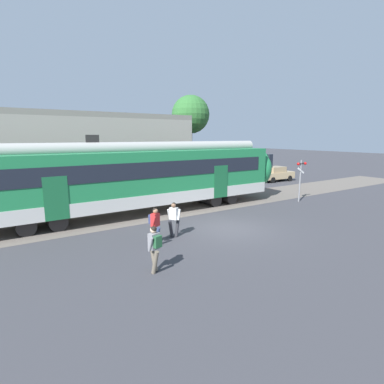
% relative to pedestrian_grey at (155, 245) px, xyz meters
% --- Properties ---
extents(ground_plane, '(160.00, 160.00, 0.00)m').
position_rel_pedestrian_grey_xyz_m(ground_plane, '(5.41, 2.51, -0.99)').
color(ground_plane, '#38383D').
extents(pedestrian_grey, '(0.53, 0.70, 1.67)m').
position_rel_pedestrian_grey_xyz_m(pedestrian_grey, '(0.00, 0.00, 0.00)').
color(pedestrian_grey, '#6B6051').
rests_on(pedestrian_grey, ground).
extents(pedestrian_red, '(0.51, 0.71, 1.67)m').
position_rel_pedestrian_grey_xyz_m(pedestrian_red, '(1.18, 2.41, 0.00)').
color(pedestrian_red, navy).
rests_on(pedestrian_red, ground).
extents(pedestrian_white, '(0.71, 0.50, 1.67)m').
position_rel_pedestrian_grey_xyz_m(pedestrian_white, '(2.39, 2.88, -0.03)').
color(pedestrian_white, '#28282D').
rests_on(pedestrian_white, ground).
extents(parked_car_red, '(4.02, 1.79, 1.54)m').
position_rel_pedestrian_grey_xyz_m(parked_car_red, '(14.95, 12.27, -0.21)').
color(parked_car_red, '#B22323').
rests_on(parked_car_red, ground).
extents(parked_car_tan, '(4.04, 1.84, 1.54)m').
position_rel_pedestrian_grey_xyz_m(parked_car_tan, '(20.16, 12.60, -0.21)').
color(parked_car_tan, tan).
rests_on(parked_car_tan, ground).
extents(crossing_signal, '(0.96, 0.22, 3.00)m').
position_rel_pedestrian_grey_xyz_m(crossing_signal, '(13.79, 4.72, 1.02)').
color(crossing_signal, gray).
rests_on(crossing_signal, ground).
extents(background_building, '(18.90, 5.00, 9.20)m').
position_rel_pedestrian_grey_xyz_m(background_building, '(0.60, 15.70, 2.22)').
color(background_building, gray).
rests_on(background_building, ground).
extents(street_tree_right, '(3.67, 3.67, 8.59)m').
position_rel_pedestrian_grey_xyz_m(street_tree_right, '(11.99, 16.41, 5.72)').
color(street_tree_right, brown).
rests_on(street_tree_right, ground).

